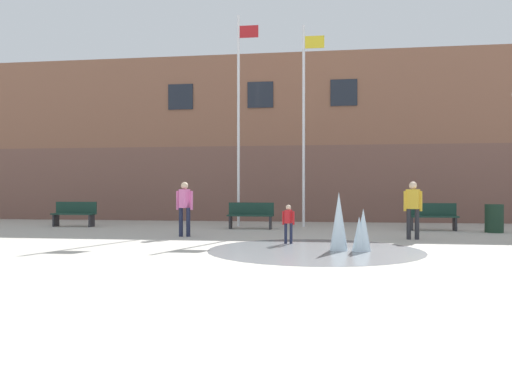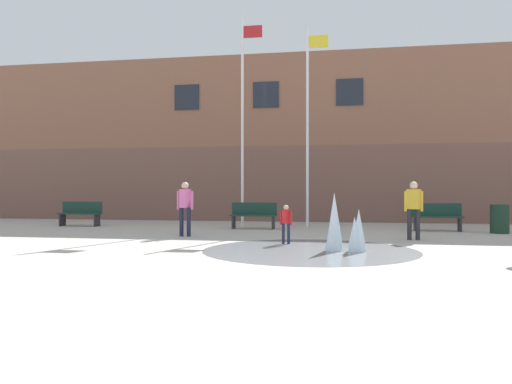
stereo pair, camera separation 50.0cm
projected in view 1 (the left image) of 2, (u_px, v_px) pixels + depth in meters
name	position (u px, v px, depth m)	size (l,w,h in m)	color
ground_plane	(121.00, 292.00, 6.73)	(100.00, 100.00, 0.00)	#B2ADA3
library_building	(268.00, 144.00, 24.19)	(36.00, 6.05, 7.16)	brown
splash_fountain	(339.00, 234.00, 11.21)	(4.86, 4.86, 1.32)	gray
park_bench_center	(74.00, 213.00, 18.41)	(1.60, 0.44, 0.91)	#28282D
park_bench_under_right_flagpole	(251.00, 215.00, 17.37)	(1.60, 0.44, 0.91)	#28282D
park_bench_far_right	(433.00, 216.00, 16.69)	(1.60, 0.44, 0.91)	#28282D
teen_by_trashcan	(185.00, 205.00, 14.51)	(0.50, 0.38, 1.59)	#1E233D
adult_near_bench	(413.00, 205.00, 13.69)	(0.50, 0.33, 1.59)	#28282D
child_in_fountain	(288.00, 221.00, 12.62)	(0.31, 0.24, 0.99)	#1E233D
flagpole_left	(239.00, 114.00, 18.59)	(0.80, 0.10, 7.87)	silver
flagpole_right	(304.00, 120.00, 18.26)	(0.80, 0.10, 7.38)	silver
trash_can	(494.00, 218.00, 15.83)	(0.56, 0.56, 0.90)	#193323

